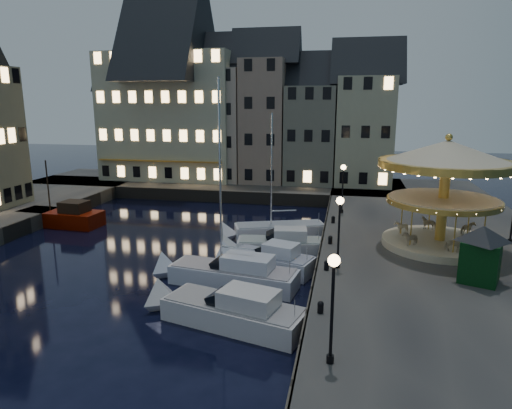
% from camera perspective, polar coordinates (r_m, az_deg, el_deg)
% --- Properties ---
extents(ground, '(160.00, 160.00, 0.00)m').
position_cam_1_polar(ground, '(27.53, -5.42, -10.06)').
color(ground, black).
rests_on(ground, ground).
extents(quay_east, '(16.00, 56.00, 1.30)m').
position_cam_1_polar(quay_east, '(32.52, 22.45, -6.16)').
color(quay_east, '#474442').
rests_on(quay_east, ground).
extents(quay_north, '(44.00, 12.00, 1.30)m').
position_cam_1_polar(quay_north, '(55.42, -5.04, 2.31)').
color(quay_north, '#474442').
rests_on(quay_north, ground).
extents(quaywall_e, '(0.15, 44.00, 1.30)m').
position_cam_1_polar(quaywall_e, '(31.90, 8.16, -5.65)').
color(quaywall_e, '#47423A').
rests_on(quaywall_e, ground).
extents(quaywall_n, '(48.00, 0.15, 1.30)m').
position_cam_1_polar(quaywall_n, '(49.22, -4.77, 0.99)').
color(quaywall_n, '#47423A').
rests_on(quaywall_n, ground).
extents(streetlamp_a, '(0.44, 0.44, 4.17)m').
position_cam_1_polar(streetlamp_a, '(16.64, 9.57, -10.92)').
color(streetlamp_a, black).
rests_on(streetlamp_a, quay_east).
extents(streetlamp_b, '(0.44, 0.44, 4.17)m').
position_cam_1_polar(streetlamp_b, '(26.11, 10.36, -2.17)').
color(streetlamp_b, black).
rests_on(streetlamp_b, quay_east).
extents(streetlamp_c, '(0.44, 0.44, 4.17)m').
position_cam_1_polar(streetlamp_c, '(39.32, 10.81, 2.82)').
color(streetlamp_c, black).
rests_on(streetlamp_c, quay_east).
extents(bollard_a, '(0.30, 0.30, 0.57)m').
position_cam_1_polar(bollard_a, '(21.30, 8.07, -12.52)').
color(bollard_a, black).
rests_on(bollard_a, quay_east).
extents(bollard_b, '(0.30, 0.30, 0.57)m').
position_cam_1_polar(bollard_b, '(26.37, 8.81, -7.46)').
color(bollard_b, black).
rests_on(bollard_b, quay_east).
extents(bollard_c, '(0.30, 0.30, 0.57)m').
position_cam_1_polar(bollard_c, '(31.11, 9.26, -4.32)').
color(bollard_c, black).
rests_on(bollard_c, quay_east).
extents(bollard_d, '(0.30, 0.30, 0.57)m').
position_cam_1_polar(bollard_d, '(36.41, 9.62, -1.82)').
color(bollard_d, black).
rests_on(bollard_d, quay_east).
extents(townhouse_na, '(5.50, 8.00, 12.80)m').
position_cam_1_polar(townhouse_na, '(60.68, -15.26, 9.60)').
color(townhouse_na, '#97916A').
rests_on(townhouse_na, quay_north).
extents(townhouse_nb, '(6.16, 8.00, 13.80)m').
position_cam_1_polar(townhouse_nb, '(58.43, -10.42, 10.22)').
color(townhouse_nb, slate).
rests_on(townhouse_nb, quay_north).
extents(townhouse_nc, '(6.82, 8.00, 14.80)m').
position_cam_1_polar(townhouse_nc, '(56.46, -4.63, 10.81)').
color(townhouse_nc, '#B7A291').
rests_on(townhouse_nc, quay_north).
extents(townhouse_nd, '(5.50, 8.00, 15.80)m').
position_cam_1_polar(townhouse_nd, '(55.14, 1.23, 11.33)').
color(townhouse_nd, gray).
rests_on(townhouse_nd, quay_north).
extents(townhouse_ne, '(6.16, 8.00, 12.80)m').
position_cam_1_polar(townhouse_ne, '(54.50, 6.96, 9.64)').
color(townhouse_ne, slate).
rests_on(townhouse_ne, quay_north).
extents(townhouse_nf, '(6.82, 8.00, 13.80)m').
position_cam_1_polar(townhouse_nf, '(54.34, 13.44, 9.91)').
color(townhouse_nf, '#A9A688').
rests_on(townhouse_nf, quay_north).
extents(hotel_corner, '(17.60, 9.00, 16.80)m').
position_cam_1_polar(hotel_corner, '(58.37, -10.44, 11.70)').
color(hotel_corner, beige).
rests_on(hotel_corner, quay_north).
extents(motorboat_b, '(8.14, 4.27, 2.15)m').
position_cam_1_polar(motorboat_b, '(22.93, -3.74, -13.15)').
color(motorboat_b, silver).
rests_on(motorboat_b, ground).
extents(motorboat_c, '(8.71, 3.40, 11.50)m').
position_cam_1_polar(motorboat_c, '(27.36, -3.62, -8.64)').
color(motorboat_c, silver).
rests_on(motorboat_c, ground).
extents(motorboat_d, '(6.43, 3.75, 2.15)m').
position_cam_1_polar(motorboat_d, '(29.59, 1.26, -7.03)').
color(motorboat_d, silver).
rests_on(motorboat_d, ground).
extents(motorboat_e, '(7.12, 2.89, 2.15)m').
position_cam_1_polar(motorboat_e, '(32.48, 2.27, -5.21)').
color(motorboat_e, silver).
rests_on(motorboat_e, ground).
extents(motorboat_f, '(8.05, 4.52, 10.84)m').
position_cam_1_polar(motorboat_f, '(36.40, 2.09, -3.40)').
color(motorboat_f, white).
rests_on(motorboat_f, ground).
extents(red_fishing_boat, '(7.52, 3.03, 5.91)m').
position_cam_1_polar(red_fishing_boat, '(43.47, -23.04, -1.52)').
color(red_fishing_boat, '#630D00').
rests_on(red_fishing_boat, ground).
extents(carousel, '(8.45, 8.45, 7.40)m').
position_cam_1_polar(carousel, '(31.53, 22.65, 3.60)').
color(carousel, beige).
rests_on(carousel, quay_east).
extents(ticket_kiosk, '(2.96, 2.96, 3.47)m').
position_cam_1_polar(ticket_kiosk, '(26.66, 26.41, -4.47)').
color(ticket_kiosk, black).
rests_on(ticket_kiosk, quay_east).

